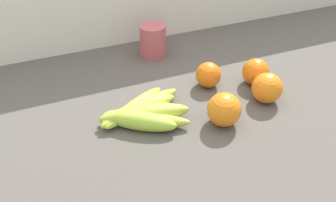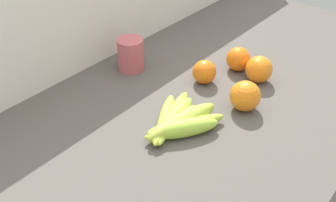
{
  "view_description": "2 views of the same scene",
  "coord_description": "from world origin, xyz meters",
  "views": [
    {
      "loc": [
        -0.3,
        -0.63,
        1.48
      ],
      "look_at": [
        -0.05,
        -0.01,
        0.99
      ],
      "focal_mm": 39.48,
      "sensor_mm": 36.0,
      "label": 1
    },
    {
      "loc": [
        -0.67,
        -0.44,
        1.53
      ],
      "look_at": [
        -0.09,
        0.03,
        1.0
      ],
      "focal_mm": 42.03,
      "sensor_mm": 36.0,
      "label": 2
    }
  ],
  "objects": [
    {
      "name": "orange_right",
      "position": [
        0.09,
        0.06,
        0.98
      ],
      "size": [
        0.06,
        0.06,
        0.06
      ],
      "primitive_type": "sphere",
      "color": "orange",
      "rests_on": "counter"
    },
    {
      "name": "banana_bunch",
      "position": [
        -0.11,
        -0.01,
        0.97
      ],
      "size": [
        0.21,
        0.19,
        0.04
      ],
      "color": "#A8CE3F",
      "rests_on": "counter"
    },
    {
      "name": "orange_front",
      "position": [
        0.06,
        -0.09,
        0.99
      ],
      "size": [
        0.08,
        0.08,
        0.08
      ],
      "primitive_type": "sphere",
      "color": "orange",
      "rests_on": "counter"
    },
    {
      "name": "orange_far_right",
      "position": [
        0.19,
        -0.05,
        0.98
      ],
      "size": [
        0.07,
        0.07,
        0.07
      ],
      "primitive_type": "sphere",
      "color": "orange",
      "rests_on": "counter"
    },
    {
      "name": "orange_center",
      "position": [
        0.21,
        0.02,
        0.98
      ],
      "size": [
        0.07,
        0.07,
        0.07
      ],
      "primitive_type": "sphere",
      "color": "orange",
      "rests_on": "counter"
    },
    {
      "name": "mug",
      "position": [
        0.02,
        0.26,
        0.99
      ],
      "size": [
        0.07,
        0.07,
        0.09
      ],
      "primitive_type": "cylinder",
      "color": "#BF565E",
      "rests_on": "counter"
    },
    {
      "name": "wall_back",
      "position": [
        0.0,
        0.39,
        0.65
      ],
      "size": [
        2.02,
        0.06,
        1.3
      ],
      "primitive_type": "cube",
      "color": "silver",
      "rests_on": "ground"
    }
  ]
}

